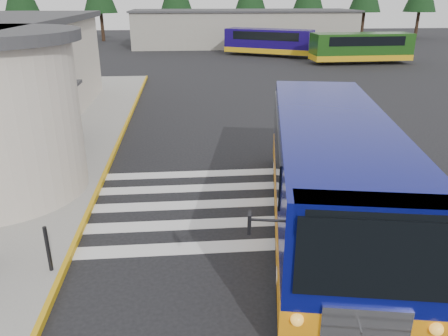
{
  "coord_description": "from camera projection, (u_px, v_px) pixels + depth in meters",
  "views": [
    {
      "loc": [
        -1.18,
        -12.54,
        5.85
      ],
      "look_at": [
        -0.11,
        -0.5,
        1.04
      ],
      "focal_mm": 35.0,
      "sensor_mm": 36.0,
      "label": 1
    }
  ],
  "objects": [
    {
      "name": "ground",
      "position": [
        226.0,
        192.0,
        13.86
      ],
      "size": [
        140.0,
        140.0,
        0.0
      ],
      "primitive_type": "plane",
      "color": "black",
      "rests_on": "ground"
    },
    {
      "name": "curb_strip",
      "position": [
        115.0,
        152.0,
        17.2
      ],
      "size": [
        0.12,
        34.0,
        0.16
      ],
      "primitive_type": "cube",
      "color": "gold",
      "rests_on": "ground"
    },
    {
      "name": "crosswalk",
      "position": [
        212.0,
        204.0,
        13.08
      ],
      "size": [
        8.0,
        5.35,
        0.01
      ],
      "color": "silver",
      "rests_on": "ground"
    },
    {
      "name": "depot_building",
      "position": [
        243.0,
        28.0,
        52.45
      ],
      "size": [
        26.4,
        8.4,
        4.2
      ],
      "color": "gray",
      "rests_on": "ground"
    },
    {
      "name": "transit_bus",
      "position": [
        330.0,
        177.0,
        11.35
      ],
      "size": [
        5.06,
        10.95,
        3.0
      ],
      "rotation": [
        0.0,
        0.0,
        -0.19
      ],
      "color": "#080D64",
      "rests_on": "ground"
    },
    {
      "name": "bollard",
      "position": [
        48.0,
        249.0,
        9.5
      ],
      "size": [
        0.09,
        0.09,
        1.08
      ],
      "primitive_type": "cylinder",
      "color": "black",
      "rests_on": "sidewalk"
    },
    {
      "name": "far_bus_a",
      "position": [
        269.0,
        41.0,
        44.23
      ],
      "size": [
        8.9,
        6.45,
        2.28
      ],
      "rotation": [
        0.0,
        0.0,
        1.06
      ],
      "color": "#130650",
      "rests_on": "ground"
    },
    {
      "name": "far_bus_b",
      "position": [
        361.0,
        47.0,
        39.25
      ],
      "size": [
        9.0,
        2.8,
        2.3
      ],
      "rotation": [
        0.0,
        0.0,
        1.6
      ],
      "color": "#194111",
      "rests_on": "ground"
    }
  ]
}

